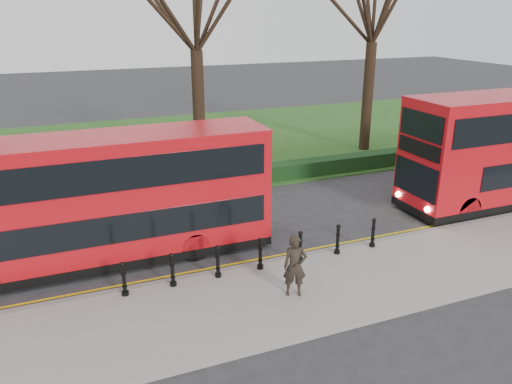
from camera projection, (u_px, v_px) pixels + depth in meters
name	position (u px, v px, depth m)	size (l,w,h in m)	color
ground	(226.00, 258.00, 16.67)	(120.00, 120.00, 0.00)	#28282B
pavement	(261.00, 301.00, 14.03)	(60.00, 4.00, 0.15)	gray
kerb	(237.00, 269.00, 15.77)	(60.00, 0.25, 0.16)	slate
grass_verge	(145.00, 149.00, 29.73)	(60.00, 18.00, 0.06)	#224B19
hedge	(178.00, 185.00, 22.46)	(60.00, 0.90, 0.80)	black
yellow_line_outer	(233.00, 267.00, 16.06)	(60.00, 0.10, 0.01)	yellow
yellow_line_inner	(231.00, 264.00, 16.23)	(60.00, 0.10, 0.01)	yellow
tree_mid	(195.00, 8.00, 23.38)	(6.96, 6.96, 10.88)	black
tree_right	(375.00, 4.00, 26.83)	(7.14, 7.14, 11.15)	black
bollard_row	(260.00, 254.00, 15.51)	(8.47, 0.15, 1.00)	black
bus_lead	(106.00, 200.00, 15.84)	(10.49, 2.41, 4.17)	#B90E16
pedestrian	(295.00, 266.00, 13.94)	(0.66, 0.43, 1.81)	black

